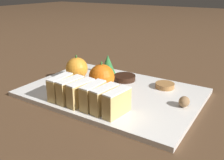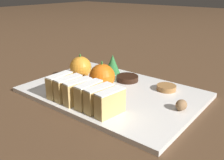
{
  "view_description": "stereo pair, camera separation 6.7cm",
  "coord_description": "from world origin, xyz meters",
  "px_view_note": "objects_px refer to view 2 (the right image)",
  "views": [
    {
      "loc": [
        -0.53,
        -0.33,
        0.28
      ],
      "look_at": [
        0.0,
        0.0,
        0.04
      ],
      "focal_mm": 40.0,
      "sensor_mm": 36.0,
      "label": 1
    },
    {
      "loc": [
        -0.49,
        -0.39,
        0.28
      ],
      "look_at": [
        0.0,
        0.0,
        0.04
      ],
      "focal_mm": 40.0,
      "sensor_mm": 36.0,
      "label": 2
    }
  ],
  "objects_px": {
    "walnut": "(181,105)",
    "chocolate_cookie": "(127,78)",
    "orange_far": "(81,67)",
    "orange_near": "(102,77)"
  },
  "relations": [
    {
      "from": "walnut",
      "to": "chocolate_cookie",
      "type": "bearing_deg",
      "value": 69.46
    },
    {
      "from": "walnut",
      "to": "orange_near",
      "type": "bearing_deg",
      "value": 94.45
    },
    {
      "from": "orange_far",
      "to": "walnut",
      "type": "height_order",
      "value": "orange_far"
    },
    {
      "from": "orange_near",
      "to": "walnut",
      "type": "xyz_separation_m",
      "value": [
        0.02,
        -0.22,
        -0.02
      ]
    },
    {
      "from": "walnut",
      "to": "chocolate_cookie",
      "type": "relative_size",
      "value": 0.47
    },
    {
      "from": "orange_near",
      "to": "orange_far",
      "type": "bearing_deg",
      "value": 75.91
    },
    {
      "from": "orange_near",
      "to": "orange_far",
      "type": "distance_m",
      "value": 0.11
    },
    {
      "from": "orange_near",
      "to": "orange_far",
      "type": "relative_size",
      "value": 1.06
    },
    {
      "from": "orange_near",
      "to": "orange_far",
      "type": "height_order",
      "value": "orange_near"
    },
    {
      "from": "orange_far",
      "to": "chocolate_cookie",
      "type": "distance_m",
      "value": 0.15
    }
  ]
}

